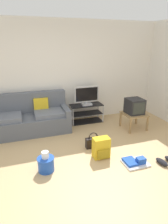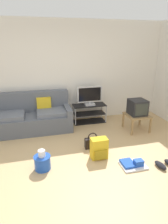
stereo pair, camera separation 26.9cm
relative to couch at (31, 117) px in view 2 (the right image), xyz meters
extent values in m
cube|color=tan|center=(0.74, -1.96, -0.35)|extent=(9.00, 9.80, 0.02)
cube|color=silver|center=(0.74, 0.49, 1.01)|extent=(9.00, 0.10, 2.70)
cube|color=#565B66|center=(-0.01, -0.06, -0.13)|extent=(1.99, 0.85, 0.42)
cube|color=#565B66|center=(-0.01, 0.26, 0.34)|extent=(1.99, 0.20, 0.52)
cube|color=#565B66|center=(0.92, -0.06, 0.16)|extent=(0.14, 0.85, 0.16)
cube|color=slate|center=(-0.55, -0.12, 0.13)|extent=(0.80, 0.60, 0.10)
cube|color=slate|center=(0.54, -0.12, 0.13)|extent=(0.80, 0.60, 0.10)
cube|color=gold|center=(0.34, 0.14, 0.28)|extent=(0.36, 0.14, 0.37)
cube|color=black|center=(1.57, 0.13, 0.16)|extent=(0.90, 0.39, 0.02)
cube|color=black|center=(1.57, 0.13, -0.09)|extent=(0.86, 0.38, 0.02)
cube|color=black|center=(1.57, 0.13, -0.33)|extent=(0.90, 0.39, 0.02)
cylinder|color=#B7B7BC|center=(1.13, -0.06, -0.09)|extent=(0.03, 0.03, 0.51)
cylinder|color=#B7B7BC|center=(2.00, -0.06, -0.09)|extent=(0.03, 0.03, 0.51)
cylinder|color=#B7B7BC|center=(1.13, 0.31, -0.09)|extent=(0.03, 0.03, 0.51)
cylinder|color=#B7B7BC|center=(2.00, 0.31, -0.09)|extent=(0.03, 0.03, 0.51)
cube|color=#B2B2B7|center=(1.57, 0.11, 0.19)|extent=(0.27, 0.22, 0.05)
cube|color=#B2B2B7|center=(1.57, 0.11, 0.24)|extent=(0.05, 0.04, 0.04)
cube|color=#B2B2B7|center=(1.57, 0.11, 0.47)|extent=(0.67, 0.04, 0.43)
cube|color=black|center=(1.57, 0.08, 0.47)|extent=(0.61, 0.01, 0.37)
cube|color=#9E7A4C|center=(2.58, -0.70, 0.06)|extent=(0.55, 0.55, 0.03)
cube|color=#9E7A4C|center=(2.33, -0.94, -0.15)|extent=(0.04, 0.04, 0.39)
cube|color=#9E7A4C|center=(2.83, -0.94, -0.15)|extent=(0.04, 0.04, 0.39)
cube|color=#9E7A4C|center=(2.33, -0.45, -0.15)|extent=(0.04, 0.04, 0.39)
cube|color=#9E7A4C|center=(2.83, -0.45, -0.15)|extent=(0.04, 0.04, 0.39)
cube|color=#232326|center=(2.58, -0.68, 0.27)|extent=(0.40, 0.40, 0.38)
cube|color=#333833|center=(2.58, -0.88, 0.27)|extent=(0.33, 0.01, 0.30)
cube|color=gold|center=(1.25, -1.67, -0.13)|extent=(0.32, 0.20, 0.41)
cube|color=#A4851A|center=(1.25, -1.78, -0.21)|extent=(0.24, 0.04, 0.18)
cylinder|color=#A4851A|center=(1.16, -1.55, -0.11)|extent=(0.04, 0.04, 0.33)
cylinder|color=#A4851A|center=(1.34, -1.55, -0.11)|extent=(0.04, 0.04, 0.33)
cube|color=black|center=(1.24, -1.28, -0.23)|extent=(0.32, 0.12, 0.22)
torus|color=black|center=(1.24, -1.28, -0.09)|extent=(0.20, 0.02, 0.20)
cylinder|color=blue|center=(0.17, -1.76, -0.21)|extent=(0.28, 0.28, 0.26)
cylinder|color=blue|center=(0.17, -1.76, -0.09)|extent=(0.30, 0.30, 0.02)
cylinder|color=white|center=(0.17, -1.76, -0.03)|extent=(0.13, 0.13, 0.14)
ellipsoid|color=black|center=(2.22, -2.25, -0.29)|extent=(0.15, 0.28, 0.09)
cube|color=silver|center=(1.77, -2.09, -0.32)|extent=(0.44, 0.34, 0.03)
cube|color=blue|center=(1.85, -2.13, -0.25)|extent=(0.16, 0.12, 0.11)
cube|color=blue|center=(1.68, -2.05, -0.29)|extent=(0.22, 0.28, 0.04)
camera|label=1|loc=(-0.09, -4.64, 1.77)|focal=30.72mm
camera|label=2|loc=(0.17, -4.72, 1.77)|focal=30.72mm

